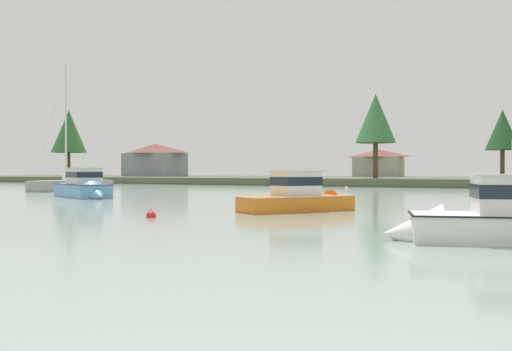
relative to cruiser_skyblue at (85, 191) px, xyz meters
name	(u,v)px	position (x,y,z in m)	size (l,w,h in m)	color
far_shore_bank	(465,181)	(20.25, 65.67, -0.02)	(236.50, 47.42, 1.14)	#4C563D
cruiser_skyblue	(85,191)	(0.00, 0.00, 0.00)	(8.59, 6.01, 4.71)	#669ECC
cruiser_orange	(306,202)	(22.24, -5.74, -0.08)	(5.60, 7.37, 4.04)	orange
sailboat_grey	(72,188)	(-13.60, 11.52, -0.27)	(3.27, 10.06, 14.88)	gray
cruiser_white	(497,228)	(32.89, -15.74, -0.13)	(7.78, 4.16, 3.93)	white
mooring_buoy_white	(346,188)	(9.86, 36.08, -0.52)	(0.37, 0.37, 0.42)	white
mooring_buoy_red	(151,216)	(17.52, -13.24, -0.50)	(0.47, 0.47, 0.52)	red
mooring_buoy_orange	(304,189)	(7.66, 27.49, -0.52)	(0.36, 0.36, 0.41)	orange
shore_tree_inland_b	(69,132)	(-65.37, 60.04, 10.77)	(7.93, 7.93, 15.10)	brown
shore_tree_center_right	(376,119)	(9.48, 50.44, 9.64)	(6.14, 6.14, 12.91)	brown
shore_tree_inland_a	(503,130)	(26.69, 57.86, 7.77)	(4.94, 4.94, 10.31)	brown
cottage_eastern	(378,163)	(2.48, 76.12, 3.34)	(9.43, 6.89, 5.39)	#9E998E
cottage_behind_trees	(155,159)	(-41.21, 60.90, 4.14)	(12.69, 8.24, 6.94)	gray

